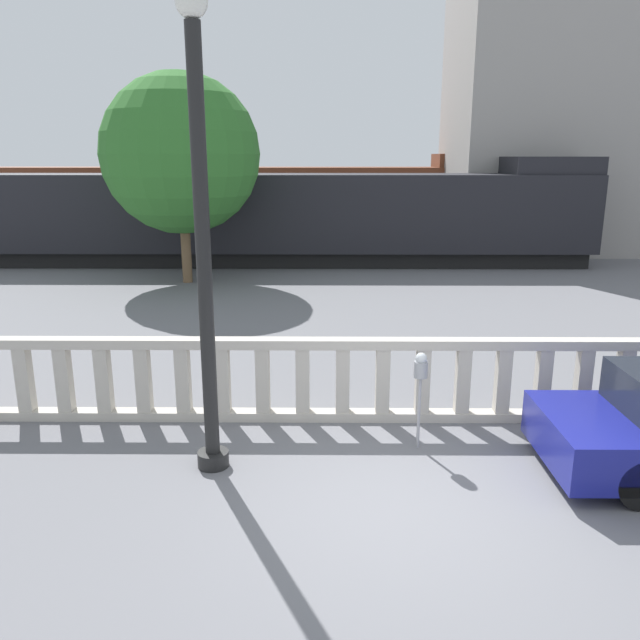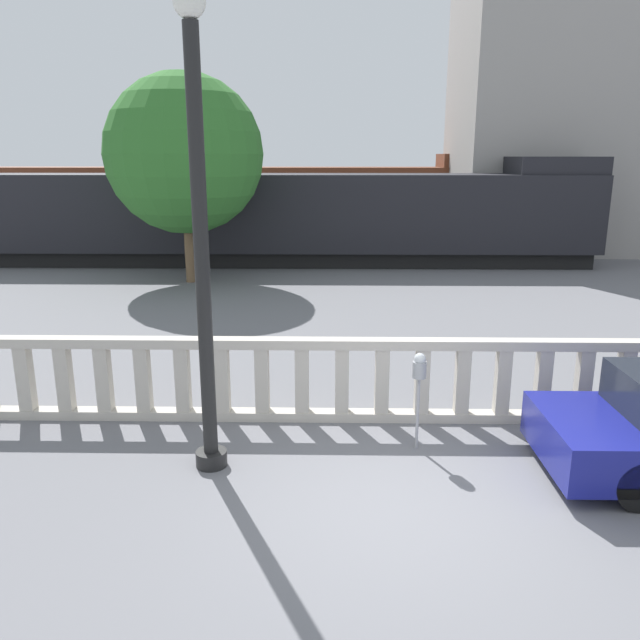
{
  "view_description": "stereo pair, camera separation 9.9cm",
  "coord_description": "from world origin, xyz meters",
  "px_view_note": "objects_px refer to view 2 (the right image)",
  "views": [
    {
      "loc": [
        -0.85,
        -6.26,
        3.84
      ],
      "look_at": [
        -0.93,
        3.43,
        1.29
      ],
      "focal_mm": 35.0,
      "sensor_mm": 36.0,
      "label": 1
    },
    {
      "loc": [
        -0.75,
        -6.26,
        3.84
      ],
      "look_at": [
        -0.93,
        3.43,
        1.29
      ],
      "focal_mm": 35.0,
      "sensor_mm": 36.0,
      "label": 2
    }
  ],
  "objects_px": {
    "lamppost": "(201,241)",
    "tree_left": "(184,154)",
    "parking_meter": "(419,372)",
    "train_far": "(192,201)",
    "train_near": "(277,217)"
  },
  "relations": [
    {
      "from": "lamppost",
      "to": "tree_left",
      "type": "xyz_separation_m",
      "value": [
        -2.9,
        12.02,
        1.01
      ]
    },
    {
      "from": "lamppost",
      "to": "train_far",
      "type": "height_order",
      "value": "lamppost"
    },
    {
      "from": "lamppost",
      "to": "tree_left",
      "type": "distance_m",
      "value": 12.41
    },
    {
      "from": "parking_meter",
      "to": "train_far",
      "type": "relative_size",
      "value": 0.05
    },
    {
      "from": "train_far",
      "to": "tree_left",
      "type": "relative_size",
      "value": 4.75
    },
    {
      "from": "lamppost",
      "to": "tree_left",
      "type": "bearing_deg",
      "value": 103.58
    },
    {
      "from": "train_near",
      "to": "train_far",
      "type": "distance_m",
      "value": 8.68
    },
    {
      "from": "parking_meter",
      "to": "tree_left",
      "type": "distance_m",
      "value": 13.08
    },
    {
      "from": "lamppost",
      "to": "parking_meter",
      "type": "distance_m",
      "value": 3.28
    },
    {
      "from": "train_near",
      "to": "train_far",
      "type": "xyz_separation_m",
      "value": [
        -4.67,
        7.31,
        0.05
      ]
    },
    {
      "from": "parking_meter",
      "to": "tree_left",
      "type": "bearing_deg",
      "value": 115.97
    },
    {
      "from": "lamppost",
      "to": "parking_meter",
      "type": "xyz_separation_m",
      "value": [
        2.69,
        0.54,
        -1.8
      ]
    },
    {
      "from": "lamppost",
      "to": "train_far",
      "type": "relative_size",
      "value": 0.19
    },
    {
      "from": "train_near",
      "to": "train_far",
      "type": "relative_size",
      "value": 0.78
    },
    {
      "from": "lamppost",
      "to": "parking_meter",
      "type": "relative_size",
      "value": 4.15
    }
  ]
}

